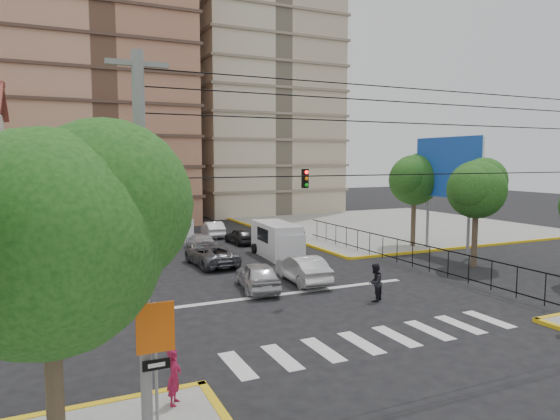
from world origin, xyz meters
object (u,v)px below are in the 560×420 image
district_sign (156,340)px  van_right_lane (278,241)px  car_silver_front_left (258,276)px  van_left_lane (174,230)px  traffic_light_nw (114,225)px  car_white_front_right (303,269)px  pedestrian_sw_corner (174,376)px  pedestrian_crosswalk (375,282)px

district_sign → van_right_lane: size_ratio=0.61×
district_sign → van_right_lane: (11.97, 19.26, -1.32)m
district_sign → car_silver_front_left: (7.40, 11.78, -1.72)m
van_left_lane → traffic_light_nw: bearing=-124.9°
car_white_front_right → pedestrian_sw_corner: bearing=53.2°
pedestrian_sw_corner → van_right_lane: bearing=-3.8°
car_silver_front_left → van_right_lane: bearing=-111.8°
car_white_front_right → pedestrian_sw_corner: pedestrian_sw_corner is taller
traffic_light_nw → car_white_front_right: (9.22, -4.87, -2.36)m
pedestrian_crosswalk → van_left_lane: bearing=-111.0°
van_right_lane → van_left_lane: van_right_lane is taller
car_white_front_right → pedestrian_crosswalk: bearing=111.6°
van_right_lane → van_left_lane: bearing=122.9°
van_right_lane → car_white_front_right: bearing=-99.9°
district_sign → pedestrian_sw_corner: size_ratio=2.08×
pedestrian_sw_corner → pedestrian_crosswalk: bearing=-31.9°
pedestrian_crosswalk → district_sign: bearing=-1.1°
district_sign → car_silver_front_left: 14.02m
traffic_light_nw → pedestrian_crosswalk: size_ratio=2.44×
car_silver_front_left → pedestrian_sw_corner: pedestrian_sw_corner is taller
van_left_lane → car_silver_front_left: bearing=-95.8°
van_left_lane → pedestrian_sw_corner: 27.90m
van_right_lane → car_silver_front_left: size_ratio=1.22×
district_sign → car_white_front_right: bearing=50.0°
van_right_lane → traffic_light_nw: bearing=-164.6°
van_left_lane → pedestrian_sw_corner: (-6.18, -27.20, -0.07)m
pedestrian_sw_corner → car_silver_front_left: bearing=-4.2°
pedestrian_sw_corner → van_left_lane: bearing=15.5°
van_left_lane → pedestrian_crosswalk: (4.79, -20.92, -0.08)m
traffic_light_nw → van_left_lane: 13.01m
pedestrian_sw_corner → traffic_light_nw: bearing=27.2°
traffic_light_nw → pedestrian_sw_corner: (-0.31, -15.80, -2.19)m
district_sign → pedestrian_sw_corner: district_sign is taller
car_white_front_right → pedestrian_crosswalk: 4.87m
van_left_lane → car_silver_front_left: van_left_lane is taller
car_silver_front_left → car_white_front_right: car_white_front_right is taller
traffic_light_nw → pedestrian_sw_corner: size_ratio=2.86×
van_left_lane → car_white_front_right: (3.35, -16.28, -0.24)m
district_sign → pedestrian_crosswalk: district_sign is taller
pedestrian_sw_corner → pedestrian_crosswalk: pedestrian_crosswalk is taller
district_sign → car_silver_front_left: district_sign is taller
traffic_light_nw → district_sign: 17.08m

